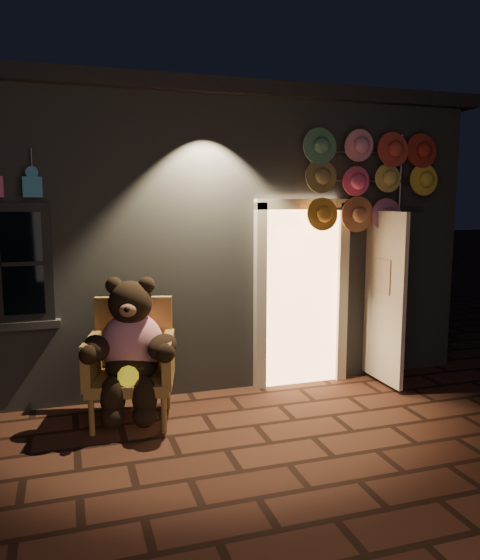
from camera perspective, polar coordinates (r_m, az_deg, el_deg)
name	(u,v)px	position (r m, az deg, el deg)	size (l,w,h in m)	color
ground	(226,450)	(5.02, -1.44, -17.29)	(60.00, 60.00, 0.00)	#4E2A1D
shop_building	(152,230)	(8.45, -9.13, 5.23)	(7.30, 5.95, 3.51)	slate
wicker_armchair	(132,360)	(5.59, -11.21, -8.20)	(0.96, 0.91, 1.19)	#A97841
teddy_bear	(131,348)	(5.40, -11.32, -6.99)	(0.96, 0.85, 1.36)	red
hat_rack	(370,180)	(6.57, 13.44, 10.12)	(1.68, 0.22, 2.97)	#59595E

